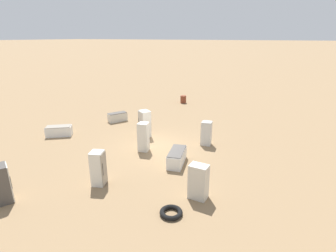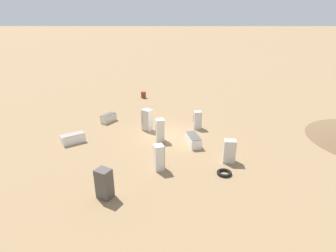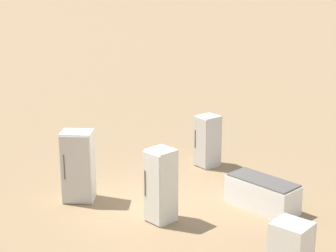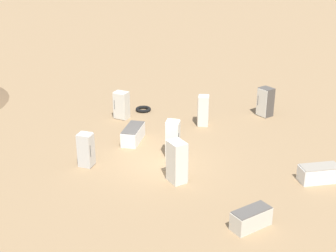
% 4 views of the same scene
% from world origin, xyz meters
% --- Properties ---
extents(ground_plane, '(1000.00, 1000.00, 0.00)m').
position_xyz_m(ground_plane, '(0.00, 0.00, 0.00)').
color(ground_plane, '#937551').
extents(discarded_fridge_0, '(1.32, 1.63, 0.73)m').
position_xyz_m(discarded_fridge_0, '(-5.39, 3.27, 0.36)').
color(discarded_fridge_0, beige).
rests_on(discarded_fridge_0, ground_plane).
extents(discarded_fridge_1, '(1.82, 1.62, 0.71)m').
position_xyz_m(discarded_fridge_1, '(-7.03, -1.28, 0.36)').
color(discarded_fridge_1, white).
rests_on(discarded_fridge_1, ground_plane).
extents(discarded_fridge_2, '(0.99, 0.96, 1.84)m').
position_xyz_m(discarded_fridge_2, '(-1.59, 1.37, 0.92)').
color(discarded_fridge_2, silver).
rests_on(discarded_fridge_2, ground_plane).
extents(discarded_fridge_3, '(0.98, 0.94, 1.67)m').
position_xyz_m(discarded_fridge_3, '(-2.90, -7.89, 0.83)').
color(discarded_fridge_3, '#4C4742').
rests_on(discarded_fridge_3, ground_plane).
extents(discarded_fridge_4, '(0.71, 0.64, 1.56)m').
position_xyz_m(discarded_fridge_4, '(2.72, 1.82, 0.78)').
color(discarded_fridge_4, silver).
rests_on(discarded_fridge_4, ground_plane).
extents(discarded_fridge_5, '(0.72, 0.69, 1.78)m').
position_xyz_m(discarded_fridge_5, '(-0.38, -0.77, 0.89)').
color(discarded_fridge_5, silver).
rests_on(discarded_fridge_5, ground_plane).
extents(discarded_fridge_6, '(0.80, 0.62, 1.56)m').
position_xyz_m(discarded_fridge_6, '(4.34, -3.94, 0.78)').
color(discarded_fridge_6, beige).
rests_on(discarded_fridge_6, ground_plane).
extents(discarded_fridge_7, '(0.76, 0.77, 1.68)m').
position_xyz_m(discarded_fridge_7, '(-0.21, -5.01, 0.84)').
color(discarded_fridge_7, silver).
rests_on(discarded_fridge_7, ground_plane).
extents(discarded_fridge_8, '(1.16, 1.96, 0.77)m').
position_xyz_m(discarded_fridge_8, '(2.16, -1.44, 0.38)').
color(discarded_fridge_8, white).
rests_on(discarded_fridge_8, ground_plane).
extents(scrap_tire, '(0.91, 0.91, 0.19)m').
position_xyz_m(scrap_tire, '(3.80, -5.51, 0.10)').
color(scrap_tire, black).
rests_on(scrap_tire, ground_plane).
extents(rusty_barrel, '(0.60, 0.60, 0.76)m').
position_xyz_m(rusty_barrel, '(-3.06, 11.47, 0.38)').
color(rusty_barrel, brown).
rests_on(rusty_barrel, ground_plane).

